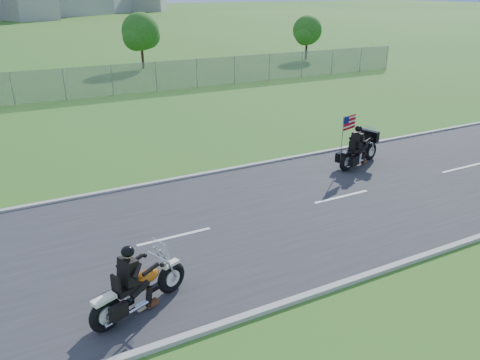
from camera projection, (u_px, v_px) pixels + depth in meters
ground at (237, 223)px, 14.22m from camera, size 420.00×420.00×0.00m
road at (237, 222)px, 14.21m from camera, size 120.00×8.00×0.04m
curb_north at (188, 177)px, 17.52m from camera, size 120.00×0.18×0.12m
curb_south at (316, 293)px, 10.87m from camera, size 120.00×0.18×0.12m
fence at (12, 89)px, 28.13m from camera, size 60.00×0.03×2.00m
tree_fence_near at (141, 33)px, 40.31m from camera, size 3.52×3.28×4.75m
tree_fence_far at (307, 32)px, 45.59m from camera, size 3.08×2.87×4.20m
motorcycle_lead at (138, 290)px, 10.16m from camera, size 2.44×1.23×1.72m
motorcycle_follow at (359, 152)px, 18.59m from camera, size 2.47×1.19×2.12m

